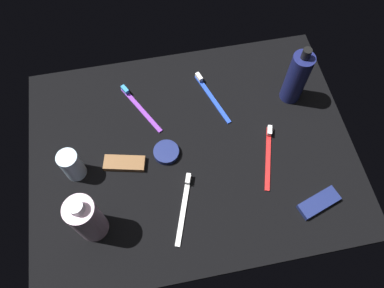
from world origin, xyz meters
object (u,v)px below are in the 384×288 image
deodorant_stick (72,165)px  toothbrush_red (268,153)px  lotion_bottle (297,78)px  snack_bar_navy (319,203)px  toothbrush_blue (210,95)px  snack_bar_brown (125,163)px  toothbrush_white (184,204)px  toothbrush_purple (139,106)px  bodywash_bottle (87,219)px  cream_tin_left (167,154)px

deodorant_stick → toothbrush_red: deodorant_stick is taller
lotion_bottle → snack_bar_navy: lotion_bottle is taller
toothbrush_red → toothbrush_blue: 23.30cm
lotion_bottle → snack_bar_brown: bearing=-165.7°
snack_bar_navy → toothbrush_white: bearing=151.5°
toothbrush_red → snack_bar_brown: 37.11cm
lotion_bottle → toothbrush_purple: 43.06cm
bodywash_bottle → toothbrush_red: (45.70, 10.57, -7.19)cm
lotion_bottle → cream_tin_left: 39.41cm
toothbrush_white → snack_bar_brown: size_ratio=1.67×
deodorant_stick → toothbrush_red: (49.06, -4.46, -4.05)cm
deodorant_stick → toothbrush_white: 28.92cm
bodywash_bottle → snack_bar_brown: size_ratio=1.66×
bodywash_bottle → snack_bar_navy: (53.97, -4.55, -7.05)cm
cream_tin_left → toothbrush_blue: bearing=46.2°
toothbrush_blue → snack_bar_brown: size_ratio=1.68×
toothbrush_purple → bodywash_bottle: bearing=-114.9°
toothbrush_white → snack_bar_navy: toothbrush_white is taller
deodorant_stick → toothbrush_white: (25.16, -13.69, -4.05)cm
lotion_bottle → toothbrush_white: (-34.90, -25.71, -7.86)cm
toothbrush_purple → toothbrush_blue: (20.25, -0.19, 0.00)cm
toothbrush_red → toothbrush_blue: (-10.87, 20.61, 0.00)cm
snack_bar_brown → bodywash_bottle: bearing=-107.5°
toothbrush_purple → toothbrush_red: bearing=-33.8°
toothbrush_red → toothbrush_white: (-23.90, -9.23, 0.00)cm
lotion_bottle → cream_tin_left: size_ratio=2.90×
toothbrush_purple → lotion_bottle: bearing=-5.9°
toothbrush_blue → snack_bar_navy: 40.53cm
snack_bar_brown → snack_bar_navy: bearing=-10.1°
deodorant_stick → toothbrush_blue: (38.19, 16.15, -4.05)cm
bodywash_bottle → lotion_bottle: bearing=25.5°
toothbrush_red → toothbrush_white: bearing=-158.9°
toothbrush_purple → toothbrush_blue: bearing=-0.5°
bodywash_bottle → toothbrush_blue: 47.30cm
snack_bar_navy → snack_bar_brown: bearing=138.5°
lotion_bottle → deodorant_stick: (-60.06, -12.02, -3.81)cm
deodorant_stick → toothbrush_white: deodorant_stick is taller
snack_bar_brown → deodorant_stick: bearing=-167.5°
deodorant_stick → toothbrush_purple: (17.94, 16.34, -4.05)cm
cream_tin_left → toothbrush_purple: bearing=108.2°
deodorant_stick → toothbrush_white: size_ratio=0.54×
toothbrush_blue → snack_bar_navy: size_ratio=1.68×
snack_bar_navy → toothbrush_purple: bearing=119.5°
bodywash_bottle → deodorant_stick: bearing=102.6°
deodorant_stick → snack_bar_brown: size_ratio=0.90×
lotion_bottle → toothbrush_red: (-11.00, -16.48, -7.86)cm
snack_bar_brown → toothbrush_white: bearing=-33.1°
lotion_bottle → toothbrush_purple: (-42.12, 4.32, -7.86)cm
toothbrush_purple → snack_bar_navy: bearing=-42.4°
deodorant_stick → snack_bar_navy: deodorant_stick is taller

